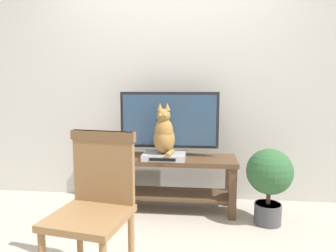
% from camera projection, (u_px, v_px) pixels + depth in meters
% --- Properties ---
extents(ground_plane, '(12.00, 12.00, 0.00)m').
position_uv_depth(ground_plane, '(158.00, 237.00, 2.49)').
color(ground_plane, '#ADA393').
extents(back_wall, '(7.00, 0.12, 2.80)m').
position_uv_depth(back_wall, '(170.00, 69.00, 3.27)').
color(back_wall, beige).
rests_on(back_wall, ground).
extents(tv_stand, '(1.31, 0.43, 0.53)m').
position_uv_depth(tv_stand, '(169.00, 173.00, 3.00)').
color(tv_stand, '#513823').
rests_on(tv_stand, ground).
extents(tv, '(0.97, 0.20, 0.63)m').
position_uv_depth(tv, '(169.00, 122.00, 3.00)').
color(tv, black).
rests_on(tv, tv_stand).
extents(media_box, '(0.40, 0.30, 0.05)m').
position_uv_depth(media_box, '(164.00, 156.00, 2.91)').
color(media_box, '#ADADB2').
rests_on(media_box, tv_stand).
extents(cat, '(0.20, 0.32, 0.48)m').
position_uv_depth(cat, '(164.00, 134.00, 2.87)').
color(cat, olive).
rests_on(cat, media_box).
extents(wooden_chair, '(0.49, 0.49, 0.95)m').
position_uv_depth(wooden_chair, '(96.00, 199.00, 1.82)').
color(wooden_chair, olive).
rests_on(wooden_chair, ground).
extents(book_stack, '(0.24, 0.19, 0.08)m').
position_uv_depth(book_stack, '(120.00, 153.00, 3.01)').
color(book_stack, '#38664C').
rests_on(book_stack, tv_stand).
extents(potted_plant, '(0.40, 0.40, 0.68)m').
position_uv_depth(potted_plant, '(269.00, 178.00, 2.68)').
color(potted_plant, '#47474C').
rests_on(potted_plant, ground).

